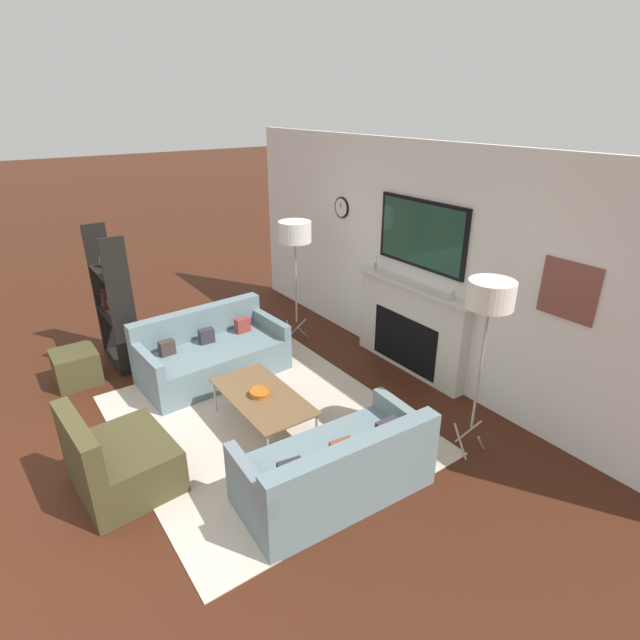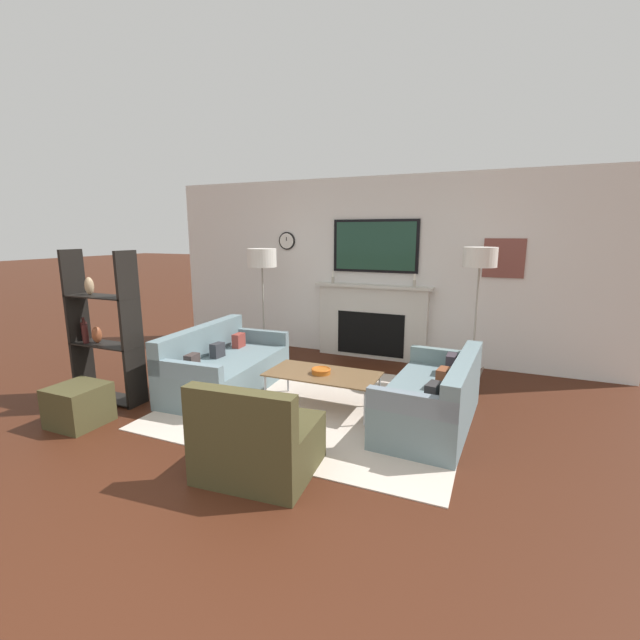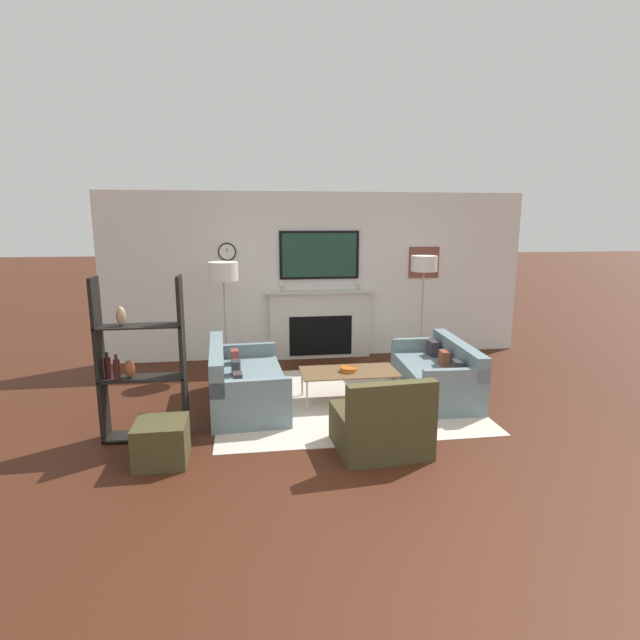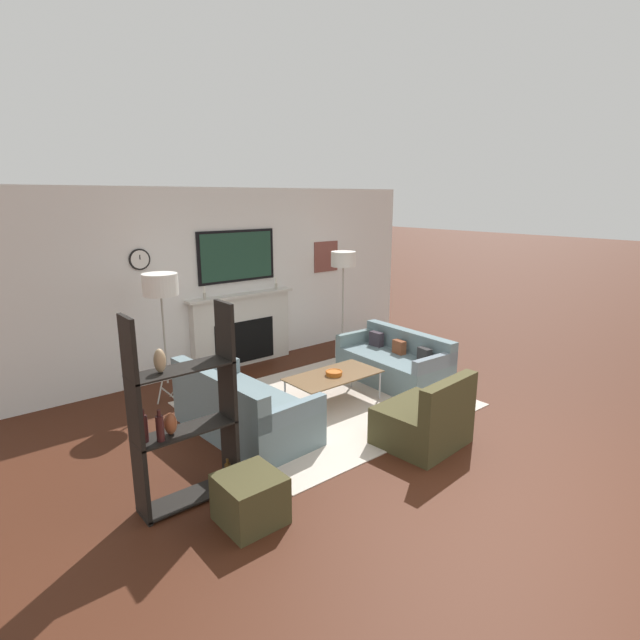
{
  "view_description": "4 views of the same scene",
  "coord_description": "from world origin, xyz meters",
  "px_view_note": "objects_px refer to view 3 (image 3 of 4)",
  "views": [
    {
      "loc": [
        3.85,
        0.56,
        3.08
      ],
      "look_at": [
        0.05,
        3.26,
        1.02
      ],
      "focal_mm": 28.0,
      "sensor_mm": 36.0,
      "label": 1
    },
    {
      "loc": [
        1.78,
        -1.54,
        1.88
      ],
      "look_at": [
        -0.22,
        3.13,
        0.85
      ],
      "focal_mm": 24.0,
      "sensor_mm": 36.0,
      "label": 2
    },
    {
      "loc": [
        -1.17,
        -3.35,
        2.25
      ],
      "look_at": [
        -0.27,
        2.8,
        1.01
      ],
      "focal_mm": 28.0,
      "sensor_mm": 36.0,
      "label": 3
    },
    {
      "loc": [
        -3.86,
        -1.89,
        2.57
      ],
      "look_at": [
        0.11,
        2.87,
        1.03
      ],
      "focal_mm": 28.0,
      "sensor_mm": 36.0,
      "label": 4
    }
  ],
  "objects_px": {
    "armchair": "(382,426)",
    "coffee_table": "(349,373)",
    "decorative_bowl": "(348,369)",
    "floor_lamp_left": "(223,273)",
    "ottoman": "(161,442)",
    "couch_left": "(243,384)",
    "floor_lamp_right": "(424,265)",
    "shelf_unit": "(140,364)",
    "couch_right": "(437,376)"
  },
  "relations": [
    {
      "from": "coffee_table",
      "to": "shelf_unit",
      "type": "height_order",
      "value": "shelf_unit"
    },
    {
      "from": "coffee_table",
      "to": "armchair",
      "type": "bearing_deg",
      "value": -88.47
    },
    {
      "from": "couch_right",
      "to": "coffee_table",
      "type": "height_order",
      "value": "couch_right"
    },
    {
      "from": "coffee_table",
      "to": "floor_lamp_right",
      "type": "distance_m",
      "value": 2.36
    },
    {
      "from": "couch_left",
      "to": "ottoman",
      "type": "relative_size",
      "value": 3.62
    },
    {
      "from": "armchair",
      "to": "decorative_bowl",
      "type": "bearing_deg",
      "value": 92.01
    },
    {
      "from": "floor_lamp_right",
      "to": "couch_right",
      "type": "bearing_deg",
      "value": -100.83
    },
    {
      "from": "couch_left",
      "to": "coffee_table",
      "type": "distance_m",
      "value": 1.32
    },
    {
      "from": "couch_left",
      "to": "shelf_unit",
      "type": "distance_m",
      "value": 1.4
    },
    {
      "from": "floor_lamp_left",
      "to": "shelf_unit",
      "type": "bearing_deg",
      "value": -109.38
    },
    {
      "from": "decorative_bowl",
      "to": "shelf_unit",
      "type": "distance_m",
      "value": 2.48
    },
    {
      "from": "decorative_bowl",
      "to": "floor_lamp_left",
      "type": "distance_m",
      "value": 2.39
    },
    {
      "from": "couch_left",
      "to": "coffee_table",
      "type": "relative_size",
      "value": 1.44
    },
    {
      "from": "decorative_bowl",
      "to": "shelf_unit",
      "type": "relative_size",
      "value": 0.12
    },
    {
      "from": "armchair",
      "to": "decorative_bowl",
      "type": "xyz_separation_m",
      "value": [
        -0.05,
        1.4,
        0.16
      ]
    },
    {
      "from": "couch_left",
      "to": "couch_right",
      "type": "distance_m",
      "value": 2.5
    },
    {
      "from": "shelf_unit",
      "to": "ottoman",
      "type": "relative_size",
      "value": 3.57
    },
    {
      "from": "decorative_bowl",
      "to": "ottoman",
      "type": "distance_m",
      "value": 2.47
    },
    {
      "from": "couch_left",
      "to": "decorative_bowl",
      "type": "xyz_separation_m",
      "value": [
        1.31,
        -0.05,
        0.15
      ]
    },
    {
      "from": "couch_right",
      "to": "shelf_unit",
      "type": "relative_size",
      "value": 0.96
    },
    {
      "from": "shelf_unit",
      "to": "floor_lamp_right",
      "type": "bearing_deg",
      "value": 29.95
    },
    {
      "from": "decorative_bowl",
      "to": "floor_lamp_right",
      "type": "bearing_deg",
      "value": 44.68
    },
    {
      "from": "floor_lamp_left",
      "to": "ottoman",
      "type": "relative_size",
      "value": 3.48
    },
    {
      "from": "armchair",
      "to": "ottoman",
      "type": "relative_size",
      "value": 1.92
    },
    {
      "from": "armchair",
      "to": "decorative_bowl",
      "type": "height_order",
      "value": "armchair"
    },
    {
      "from": "couch_right",
      "to": "armchair",
      "type": "relative_size",
      "value": 1.79
    },
    {
      "from": "shelf_unit",
      "to": "couch_left",
      "type": "bearing_deg",
      "value": 37.7
    },
    {
      "from": "coffee_table",
      "to": "floor_lamp_left",
      "type": "bearing_deg",
      "value": 137.83
    },
    {
      "from": "floor_lamp_left",
      "to": "armchair",
      "type": "bearing_deg",
      "value": -60.45
    },
    {
      "from": "floor_lamp_right",
      "to": "couch_left",
      "type": "bearing_deg",
      "value": -153.29
    },
    {
      "from": "couch_right",
      "to": "ottoman",
      "type": "height_order",
      "value": "couch_right"
    },
    {
      "from": "ottoman",
      "to": "floor_lamp_left",
      "type": "bearing_deg",
      "value": 79.72
    },
    {
      "from": "couch_right",
      "to": "coffee_table",
      "type": "xyz_separation_m",
      "value": [
        -1.18,
        -0.03,
        0.1
      ]
    },
    {
      "from": "ottoman",
      "to": "armchair",
      "type": "bearing_deg",
      "value": -1.99
    },
    {
      "from": "couch_right",
      "to": "floor_lamp_right",
      "type": "relative_size",
      "value": 0.95
    },
    {
      "from": "coffee_table",
      "to": "couch_right",
      "type": "bearing_deg",
      "value": 1.68
    },
    {
      "from": "couch_right",
      "to": "decorative_bowl",
      "type": "height_order",
      "value": "couch_right"
    },
    {
      "from": "coffee_table",
      "to": "ottoman",
      "type": "xyz_separation_m",
      "value": [
        -2.08,
        -1.34,
        -0.17
      ]
    },
    {
      "from": "armchair",
      "to": "decorative_bowl",
      "type": "relative_size",
      "value": 4.31
    },
    {
      "from": "floor_lamp_right",
      "to": "decorative_bowl",
      "type": "bearing_deg",
      "value": -135.32
    },
    {
      "from": "armchair",
      "to": "coffee_table",
      "type": "xyz_separation_m",
      "value": [
        -0.04,
        1.42,
        0.11
      ]
    },
    {
      "from": "armchair",
      "to": "floor_lamp_right",
      "type": "bearing_deg",
      "value": 63.61
    },
    {
      "from": "ottoman",
      "to": "shelf_unit",
      "type": "bearing_deg",
      "value": 114.37
    },
    {
      "from": "decorative_bowl",
      "to": "shelf_unit",
      "type": "xyz_separation_m",
      "value": [
        -2.33,
        -0.74,
        0.38
      ]
    },
    {
      "from": "coffee_table",
      "to": "floor_lamp_right",
      "type": "bearing_deg",
      "value": 44.54
    },
    {
      "from": "couch_right",
      "to": "ottoman",
      "type": "bearing_deg",
      "value": -157.06
    },
    {
      "from": "couch_right",
      "to": "floor_lamp_left",
      "type": "height_order",
      "value": "floor_lamp_left"
    },
    {
      "from": "couch_right",
      "to": "shelf_unit",
      "type": "bearing_deg",
      "value": -167.32
    },
    {
      "from": "floor_lamp_left",
      "to": "shelf_unit",
      "type": "height_order",
      "value": "shelf_unit"
    },
    {
      "from": "decorative_bowl",
      "to": "floor_lamp_right",
      "type": "xyz_separation_m",
      "value": [
        1.46,
        1.44,
        1.15
      ]
    }
  ]
}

